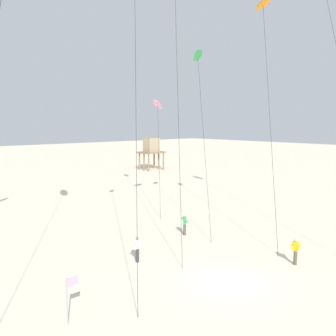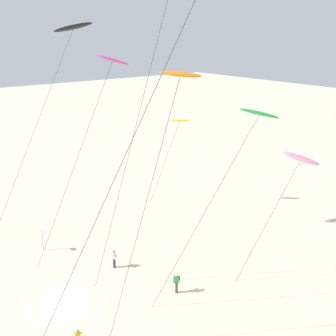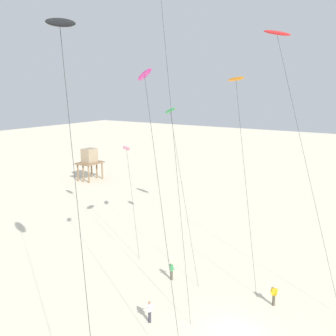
{
  "view_description": "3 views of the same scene",
  "coord_description": "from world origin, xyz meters",
  "px_view_note": "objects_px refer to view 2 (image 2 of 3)",
  "views": [
    {
      "loc": [
        -15.44,
        -12.26,
        8.84
      ],
      "look_at": [
        3.02,
        8.37,
        5.37
      ],
      "focal_mm": 39.27,
      "sensor_mm": 36.0,
      "label": 1
    },
    {
      "loc": [
        25.65,
        -9.74,
        19.68
      ],
      "look_at": [
        4.36,
        6.8,
        10.63
      ],
      "focal_mm": 43.91,
      "sensor_mm": 36.0,
      "label": 2
    },
    {
      "loc": [
        -21.99,
        -8.83,
        16.77
      ],
      "look_at": [
        3.1,
        7.41,
        10.44
      ],
      "focal_mm": 40.53,
      "sensor_mm": 36.0,
      "label": 3
    }
  ],
  "objects_px": {
    "kite_yellow": "(179,121)",
    "kite_flyer_nearest": "(114,258)",
    "kite_magenta": "(111,64)",
    "kite_orange": "(179,80)",
    "marker_flag": "(43,237)",
    "kite_black": "(73,29)",
    "kite_green": "(258,116)",
    "kite_pink": "(301,159)",
    "kite_flyer_furthest": "(177,283)"
  },
  "relations": [
    {
      "from": "kite_yellow",
      "to": "kite_orange",
      "type": "bearing_deg",
      "value": -39.5
    },
    {
      "from": "kite_pink",
      "to": "kite_flyer_furthest",
      "type": "distance_m",
      "value": 13.48
    },
    {
      "from": "kite_flyer_furthest",
      "to": "kite_magenta",
      "type": "bearing_deg",
      "value": -164.31
    },
    {
      "from": "kite_magenta",
      "to": "kite_yellow",
      "type": "height_order",
      "value": "kite_magenta"
    },
    {
      "from": "kite_flyer_furthest",
      "to": "marker_flag",
      "type": "xyz_separation_m",
      "value": [
        -12.68,
        -5.77,
        0.6
      ]
    },
    {
      "from": "kite_orange",
      "to": "kite_flyer_nearest",
      "type": "bearing_deg",
      "value": 171.45
    },
    {
      "from": "kite_green",
      "to": "kite_orange",
      "type": "bearing_deg",
      "value": -90.0
    },
    {
      "from": "kite_pink",
      "to": "kite_flyer_nearest",
      "type": "height_order",
      "value": "kite_pink"
    },
    {
      "from": "kite_pink",
      "to": "kite_flyer_nearest",
      "type": "relative_size",
      "value": 6.69
    },
    {
      "from": "kite_orange",
      "to": "kite_flyer_nearest",
      "type": "relative_size",
      "value": 10.66
    },
    {
      "from": "kite_magenta",
      "to": "kite_yellow",
      "type": "xyz_separation_m",
      "value": [
        -7.33,
        12.61,
        -7.2
      ]
    },
    {
      "from": "kite_magenta",
      "to": "marker_flag",
      "type": "relative_size",
      "value": 8.62
    },
    {
      "from": "kite_magenta",
      "to": "kite_pink",
      "type": "xyz_separation_m",
      "value": [
        10.21,
        10.01,
        -6.78
      ]
    },
    {
      "from": "kite_orange",
      "to": "kite_yellow",
      "type": "bearing_deg",
      "value": 140.5
    },
    {
      "from": "kite_yellow",
      "to": "kite_flyer_nearest",
      "type": "distance_m",
      "value": 17.39
    },
    {
      "from": "kite_pink",
      "to": "kite_green",
      "type": "bearing_deg",
      "value": -88.69
    },
    {
      "from": "kite_orange",
      "to": "kite_yellow",
      "type": "distance_m",
      "value": 23.97
    },
    {
      "from": "kite_magenta",
      "to": "kite_green",
      "type": "distance_m",
      "value": 11.68
    },
    {
      "from": "kite_flyer_nearest",
      "to": "kite_green",
      "type": "bearing_deg",
      "value": 25.24
    },
    {
      "from": "kite_pink",
      "to": "kite_yellow",
      "type": "bearing_deg",
      "value": 171.58
    },
    {
      "from": "marker_flag",
      "to": "kite_green",
      "type": "bearing_deg",
      "value": 27.08
    },
    {
      "from": "kite_pink",
      "to": "kite_black",
      "type": "bearing_deg",
      "value": -150.05
    },
    {
      "from": "marker_flag",
      "to": "kite_pink",
      "type": "bearing_deg",
      "value": 39.69
    },
    {
      "from": "kite_black",
      "to": "marker_flag",
      "type": "relative_size",
      "value": 9.8
    },
    {
      "from": "kite_flyer_nearest",
      "to": "marker_flag",
      "type": "distance_m",
      "value": 7.56
    },
    {
      "from": "kite_green",
      "to": "kite_black",
      "type": "bearing_deg",
      "value": -165.59
    },
    {
      "from": "kite_flyer_nearest",
      "to": "marker_flag",
      "type": "relative_size",
      "value": 0.8
    },
    {
      "from": "kite_green",
      "to": "kite_pink",
      "type": "bearing_deg",
      "value": 91.31
    },
    {
      "from": "kite_flyer_nearest",
      "to": "kite_magenta",
      "type": "bearing_deg",
      "value": 51.07
    },
    {
      "from": "kite_pink",
      "to": "kite_flyer_nearest",
      "type": "distance_m",
      "value": 17.63
    },
    {
      "from": "kite_orange",
      "to": "kite_green",
      "type": "relative_size",
      "value": 1.18
    },
    {
      "from": "kite_green",
      "to": "marker_flag",
      "type": "height_order",
      "value": "kite_green"
    },
    {
      "from": "kite_yellow",
      "to": "marker_flag",
      "type": "distance_m",
      "value": 18.82
    },
    {
      "from": "kite_flyer_furthest",
      "to": "marker_flag",
      "type": "relative_size",
      "value": 0.8
    },
    {
      "from": "kite_orange",
      "to": "kite_green",
      "type": "distance_m",
      "value": 7.14
    },
    {
      "from": "kite_flyer_furthest",
      "to": "kite_flyer_nearest",
      "type": "bearing_deg",
      "value": -161.96
    },
    {
      "from": "kite_yellow",
      "to": "kite_flyer_nearest",
      "type": "bearing_deg",
      "value": -61.5
    },
    {
      "from": "kite_orange",
      "to": "kite_pink",
      "type": "height_order",
      "value": "kite_orange"
    },
    {
      "from": "kite_magenta",
      "to": "kite_green",
      "type": "bearing_deg",
      "value": 24.23
    },
    {
      "from": "kite_pink",
      "to": "kite_yellow",
      "type": "distance_m",
      "value": 17.74
    },
    {
      "from": "kite_magenta",
      "to": "kite_flyer_nearest",
      "type": "height_order",
      "value": "kite_magenta"
    },
    {
      "from": "kite_yellow",
      "to": "kite_magenta",
      "type": "bearing_deg",
      "value": -59.84
    },
    {
      "from": "kite_magenta",
      "to": "kite_green",
      "type": "relative_size",
      "value": 1.2
    },
    {
      "from": "kite_green",
      "to": "kite_flyer_furthest",
      "type": "height_order",
      "value": "kite_green"
    },
    {
      "from": "kite_black",
      "to": "marker_flag",
      "type": "height_order",
      "value": "kite_black"
    },
    {
      "from": "kite_orange",
      "to": "kite_black",
      "type": "xyz_separation_m",
      "value": [
        -17.01,
        2.24,
        2.6
      ]
    },
    {
      "from": "kite_yellow",
      "to": "kite_flyer_furthest",
      "type": "height_order",
      "value": "kite_yellow"
    },
    {
      "from": "kite_black",
      "to": "marker_flag",
      "type": "xyz_separation_m",
      "value": [
        -0.14,
        -4.4,
        -18.32
      ]
    },
    {
      "from": "kite_green",
      "to": "kite_yellow",
      "type": "relative_size",
      "value": 1.45
    },
    {
      "from": "kite_pink",
      "to": "marker_flag",
      "type": "height_order",
      "value": "kite_pink"
    }
  ]
}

